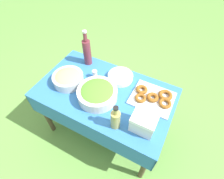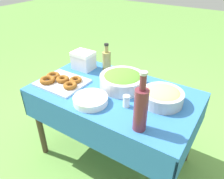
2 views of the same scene
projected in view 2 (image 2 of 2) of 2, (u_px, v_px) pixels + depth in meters
name	position (u px, v px, depth m)	size (l,w,h in m)	color
ground_plane	(114.00, 155.00, 1.98)	(14.00, 14.00, 0.00)	#609342
picnic_table	(114.00, 103.00, 1.68)	(1.23, 0.73, 0.68)	#2D6BB2
salad_bowl	(122.00, 80.00, 1.64)	(0.34, 0.34, 0.12)	silver
pasta_bowl	(162.00, 96.00, 1.47)	(0.28, 0.28, 0.11)	#B2B7BC
donut_platter	(61.00, 81.00, 1.71)	(0.37, 0.30, 0.05)	silver
plate_stack	(91.00, 100.00, 1.48)	(0.24, 0.24, 0.05)	white
olive_oil_bottle	(107.00, 60.00, 1.87)	(0.07, 0.07, 0.24)	#998E4C
wine_bottle	(141.00, 108.00, 1.20)	(0.08, 0.08, 0.37)	maroon
cooler_box	(83.00, 60.00, 1.91)	(0.18, 0.15, 0.16)	silver
salt_shaker	(126.00, 101.00, 1.44)	(0.05, 0.05, 0.08)	white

